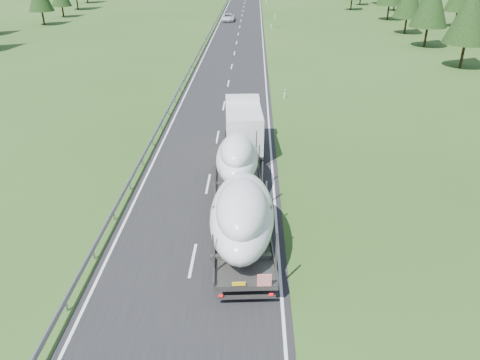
{
  "coord_description": "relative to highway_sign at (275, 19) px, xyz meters",
  "views": [
    {
      "loc": [
        3.14,
        -20.27,
        14.99
      ],
      "look_at": [
        2.36,
        5.27,
        2.21
      ],
      "focal_mm": 35.0,
      "sensor_mm": 36.0,
      "label": 1
    }
  ],
  "objects": [
    {
      "name": "ground",
      "position": [
        -7.2,
        -80.0,
        -1.81
      ],
      "size": [
        400.0,
        400.0,
        0.0
      ],
      "primitive_type": "plane",
      "color": "#294B19",
      "rests_on": "ground"
    },
    {
      "name": "boat_truck",
      "position": [
        -4.84,
        -74.11,
        0.63
      ],
      "size": [
        4.07,
        21.5,
        4.51
      ],
      "color": "silver",
      "rests_on": "ground"
    },
    {
      "name": "guardrail",
      "position": [
        -12.5,
        19.94,
        -1.21
      ],
      "size": [
        0.1,
        400.0,
        0.76
      ],
      "color": "slate",
      "rests_on": "ground"
    },
    {
      "name": "road_surface",
      "position": [
        -7.2,
        20.0,
        -1.8
      ],
      "size": [
        10.0,
        400.0,
        0.02
      ],
      "primitive_type": "cube",
      "color": "black",
      "rests_on": "ground"
    },
    {
      "name": "highway_sign",
      "position": [
        0.0,
        0.0,
        0.0
      ],
      "size": [
        0.08,
        0.9,
        2.6
      ],
      "color": "slate",
      "rests_on": "ground"
    },
    {
      "name": "distant_van",
      "position": [
        -9.93,
        9.07,
        -1.02
      ],
      "size": [
        2.84,
        5.77,
        1.57
      ],
      "primitive_type": "imported",
      "rotation": [
        0.0,
        0.0,
        -0.04
      ],
      "color": "silver",
      "rests_on": "ground"
    }
  ]
}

